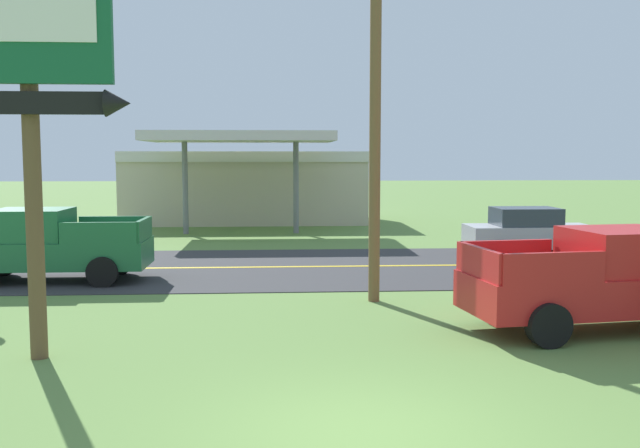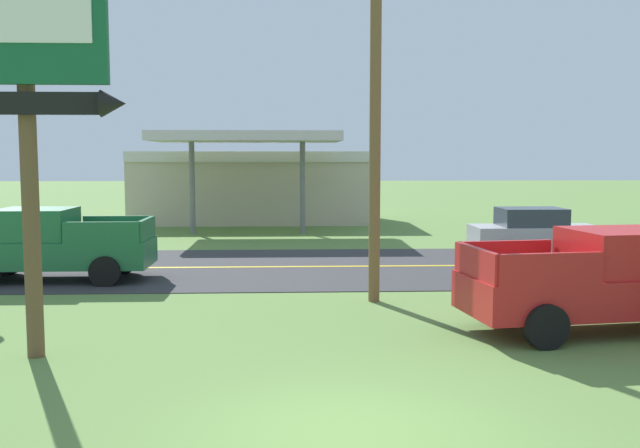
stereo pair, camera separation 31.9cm
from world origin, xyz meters
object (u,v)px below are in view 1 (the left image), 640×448
Objects in this scene: utility_pole at (375,69)px; pickup_green_on_road at (47,246)px; car_silver_mid_lane at (528,232)px; motel_sign at (31,76)px; pickup_red_parked_on_lawn at (603,281)px; gas_station at (246,184)px.

utility_pole is 1.92× the size of pickup_green_on_road.
pickup_green_on_road reaches higher than car_silver_mid_lane.
pickup_red_parked_on_lawn is (10.19, 1.42, -3.67)m from motel_sign.
utility_pole is at bearing 35.62° from motel_sign.
pickup_green_on_road is (-12.42, 6.10, 0.00)m from pickup_red_parked_on_lawn.
utility_pole is (6.16, 4.41, 0.69)m from motel_sign.
motel_sign reaches higher than car_silver_mid_lane.
pickup_green_on_road is 1.24× the size of car_silver_mid_lane.
pickup_red_parked_on_lawn is at bearing -26.16° from pickup_green_on_road.
pickup_green_on_road is at bearing 153.84° from pickup_red_parked_on_lawn.
gas_station is (-3.77, 20.41, -3.37)m from utility_pole.
gas_station reaches higher than car_silver_mid_lane.
pickup_red_parked_on_lawn is 1.29× the size of car_silver_mid_lane.
utility_pole is 10.47m from car_silver_mid_lane.
motel_sign is 1.59× the size of car_silver_mid_lane.
pickup_green_on_road is at bearing 159.68° from utility_pole.
gas_station is at bearing 100.46° from utility_pole.
utility_pole reaches higher than car_silver_mid_lane.
utility_pole is 0.83× the size of gas_station.
gas_station reaches higher than pickup_red_parked_on_lawn.
motel_sign reaches higher than pickup_red_parked_on_lawn.
gas_station is 2.31× the size of pickup_green_on_road.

